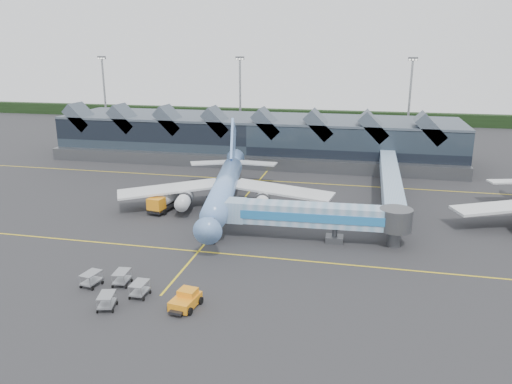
% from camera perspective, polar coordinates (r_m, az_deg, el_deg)
% --- Properties ---
extents(ground, '(260.00, 260.00, 0.00)m').
position_cam_1_polar(ground, '(70.67, -4.48, -4.31)').
color(ground, '#262629').
rests_on(ground, ground).
extents(taxi_stripes, '(120.00, 60.00, 0.01)m').
position_cam_1_polar(taxi_stripes, '(79.74, -2.38, -1.87)').
color(taxi_stripes, gold).
rests_on(taxi_stripes, ground).
extents(tree_line_far, '(260.00, 4.00, 4.00)m').
position_cam_1_polar(tree_line_far, '(175.80, 6.14, 8.64)').
color(tree_line_far, black).
rests_on(tree_line_far, ground).
extents(terminal, '(90.00, 22.25, 12.52)m').
position_cam_1_polar(terminal, '(115.03, -0.04, 6.25)').
color(terminal, black).
rests_on(terminal, ground).
extents(light_masts, '(132.40, 42.56, 22.45)m').
position_cam_1_polar(light_masts, '(126.60, 13.34, 10.20)').
color(light_masts, gray).
rests_on(light_masts, ground).
extents(main_airliner, '(34.16, 39.75, 12.81)m').
position_cam_1_polar(main_airliner, '(78.72, -3.53, 0.73)').
color(main_airliner, '#6892D2').
rests_on(main_airliner, ground).
extents(jet_bridge, '(24.25, 4.52, 5.15)m').
position_cam_1_polar(jet_bridge, '(65.72, 8.12, -2.81)').
color(jet_bridge, '#709BBB').
rests_on(jet_bridge, ground).
extents(fuel_truck, '(3.64, 9.11, 3.03)m').
position_cam_1_polar(fuel_truck, '(80.32, -10.01, -0.71)').
color(fuel_truck, black).
rests_on(fuel_truck, ground).
extents(pushback_tug, '(2.85, 4.08, 1.71)m').
position_cam_1_polar(pushback_tug, '(50.66, -8.06, -12.14)').
color(pushback_tug, orange).
rests_on(pushback_tug, ground).
extents(baggage_carts, '(7.78, 7.51, 1.56)m').
position_cam_1_polar(baggage_carts, '(54.65, -15.82, -10.29)').
color(baggage_carts, '#92949A').
rests_on(baggage_carts, ground).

